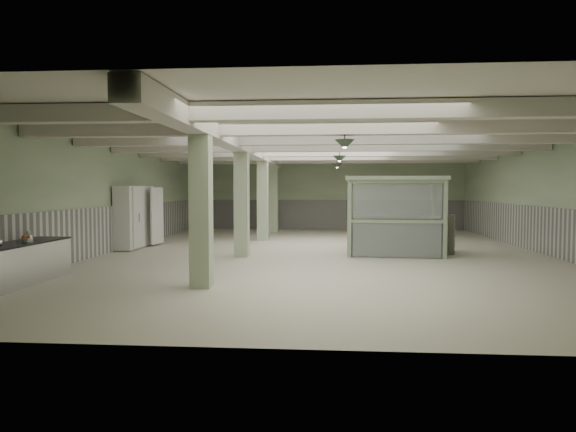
{
  "coord_description": "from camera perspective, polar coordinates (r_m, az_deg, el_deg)",
  "views": [
    {
      "loc": [
        0.16,
        -16.49,
        2.06
      ],
      "look_at": [
        -1.0,
        -1.98,
        1.3
      ],
      "focal_mm": 32.0,
      "sensor_mm": 36.0,
      "label": 1
    }
  ],
  "objects": [
    {
      "name": "beam_f",
      "position": [
        21.53,
        4.16,
        6.61
      ],
      "size": [
        13.9,
        0.35,
        0.32
      ],
      "primitive_type": "cube",
      "color": "beige",
      "rests_on": "ceiling"
    },
    {
      "name": "wall_left",
      "position": [
        17.98,
        -18.91,
        2.0
      ],
      "size": [
        0.02,
        20.0,
        3.6
      ],
      "primitive_type": "cube",
      "color": "#ACC09A",
      "rests_on": "floor"
    },
    {
      "name": "pitcher_far",
      "position": [
        12.55,
        -26.9,
        -2.07
      ],
      "size": [
        0.2,
        0.22,
        0.25
      ],
      "primitive_type": null,
      "rotation": [
        0.0,
        0.0,
        -0.18
      ],
      "color": "#BABABF",
      "rests_on": "prep_counter"
    },
    {
      "name": "beam_g",
      "position": [
        24.03,
        4.2,
        6.23
      ],
      "size": [
        13.9,
        0.35,
        0.32
      ],
      "primitive_type": "cube",
      "color": "beige",
      "rests_on": "ceiling"
    },
    {
      "name": "pendant_mid",
      "position": [
        17.02,
        5.74,
        6.31
      ],
      "size": [
        0.44,
        0.44,
        0.22
      ],
      "primitive_type": "cone",
      "rotation": [
        3.14,
        0.0,
        0.0
      ],
      "color": "#2C3A2D",
      "rests_on": "ceiling"
    },
    {
      "name": "orange_bowl",
      "position": [
        12.56,
        -27.01,
        -2.44
      ],
      "size": [
        0.28,
        0.28,
        0.09
      ],
      "primitive_type": "cylinder",
      "rotation": [
        0.0,
        0.0,
        0.15
      ],
      "color": "#B2B2B7",
      "rests_on": "prep_counter"
    },
    {
      "name": "floor",
      "position": [
        16.62,
        4.0,
        -4.14
      ],
      "size": [
        20.0,
        20.0,
        0.0
      ],
      "primitive_type": "plane",
      "color": "beige",
      "rests_on": "ground"
    },
    {
      "name": "wall_front",
      "position": [
        6.5,
        3.18,
        0.68
      ],
      "size": [
        14.0,
        0.02,
        3.6
      ],
      "primitive_type": "cube",
      "color": "#ACC09A",
      "rests_on": "floor"
    },
    {
      "name": "column_b",
      "position": [
        15.72,
        -5.17,
        2.03
      ],
      "size": [
        0.42,
        0.42,
        3.6
      ],
      "primitive_type": "cube",
      "color": "#AABD98",
      "rests_on": "floor"
    },
    {
      "name": "beam_c",
      "position": [
        14.06,
        3.94,
        8.53
      ],
      "size": [
        13.9,
        0.35,
        0.32
      ],
      "primitive_type": "cube",
      "color": "beige",
      "rests_on": "ceiling"
    },
    {
      "name": "wall_right",
      "position": [
        17.86,
        27.11,
        1.83
      ],
      "size": [
        0.02,
        20.0,
        3.6
      ],
      "primitive_type": "cube",
      "color": "#ACC09A",
      "rests_on": "floor"
    },
    {
      "name": "pendant_front",
      "position": [
        11.54,
        6.31,
        7.89
      ],
      "size": [
        0.44,
        0.44,
        0.22
      ],
      "primitive_type": "cone",
      "rotation": [
        3.14,
        0.0,
        0.0
      ],
      "color": "#2C3A2D",
      "rests_on": "ceiling"
    },
    {
      "name": "walkin_cooler",
      "position": [
        18.79,
        -16.6,
        -0.14
      ],
      "size": [
        0.83,
        2.35,
        2.15
      ],
      "color": "white",
      "rests_on": "floor"
    },
    {
      "name": "wainscot_back",
      "position": [
        26.5,
        4.21,
        0.15
      ],
      "size": [
        13.9,
        0.05,
        1.5
      ],
      "primitive_type": "cube",
      "color": "silver",
      "rests_on": "floor"
    },
    {
      "name": "girder",
      "position": [
        16.75,
        -4.62,
        7.5
      ],
      "size": [
        0.45,
        19.9,
        0.4
      ],
      "primitive_type": "cube",
      "color": "beige",
      "rests_on": "ceiling"
    },
    {
      "name": "beam_b",
      "position": [
        11.57,
        3.81,
        9.73
      ],
      "size": [
        13.9,
        0.35,
        0.32
      ],
      "primitive_type": "cube",
      "color": "beige",
      "rests_on": "ceiling"
    },
    {
      "name": "wainscot_left",
      "position": [
        18.01,
        -18.78,
        -1.34
      ],
      "size": [
        0.05,
        19.9,
        1.5
      ],
      "primitive_type": "cube",
      "color": "silver",
      "rests_on": "floor"
    },
    {
      "name": "column_d",
      "position": [
        24.64,
        -1.63,
        2.39
      ],
      "size": [
        0.42,
        0.42,
        3.6
      ],
      "primitive_type": "cube",
      "color": "#AABD98",
      "rests_on": "floor"
    },
    {
      "name": "column_c",
      "position": [
        20.66,
        -2.83,
        2.27
      ],
      "size": [
        0.42,
        0.42,
        3.6
      ],
      "primitive_type": "cube",
      "color": "#AABD98",
      "rests_on": "floor"
    },
    {
      "name": "filing_cabinet",
      "position": [
        17.09,
        17.33,
        -1.96
      ],
      "size": [
        0.56,
        0.67,
        1.25
      ],
      "primitive_type": "cube",
      "rotation": [
        0.0,
        0.0,
        -0.31
      ],
      "color": "#5E5E4E",
      "rests_on": "floor"
    },
    {
      "name": "guard_booth",
      "position": [
        16.77,
        11.74,
        1.64
      ],
      "size": [
        3.21,
        2.77,
        2.46
      ],
      "rotation": [
        0.0,
        0.0,
        -0.06
      ],
      "color": "gray",
      "rests_on": "floor"
    },
    {
      "name": "column_a",
      "position": [
        10.82,
        -9.65,
        1.57
      ],
      "size": [
        0.42,
        0.42,
        3.6
      ],
      "primitive_type": "cube",
      "color": "#AABD98",
      "rests_on": "floor"
    },
    {
      "name": "beam_e",
      "position": [
        19.04,
        4.11,
        7.08
      ],
      "size": [
        13.9,
        0.35,
        0.32
      ],
      "primitive_type": "cube",
      "color": "beige",
      "rests_on": "ceiling"
    },
    {
      "name": "pendant_back",
      "position": [
        22.01,
        5.47,
        5.56
      ],
      "size": [
        0.44,
        0.44,
        0.22
      ],
      "primitive_type": "cone",
      "rotation": [
        3.14,
        0.0,
        0.0
      ],
      "color": "#2C3A2D",
      "rests_on": "ceiling"
    },
    {
      "name": "beam_d",
      "position": [
        16.55,
        4.04,
        7.7
      ],
      "size": [
        13.9,
        0.35,
        0.32
      ],
      "primitive_type": "cube",
      "color": "beige",
      "rests_on": "ceiling"
    },
    {
      "name": "wainscot_right",
      "position": [
        17.89,
        26.96,
        -1.53
      ],
      "size": [
        0.05,
        19.9,
        1.5
      ],
      "primitive_type": "cube",
      "color": "silver",
      "rests_on": "floor"
    },
    {
      "name": "ceiling",
      "position": [
        16.56,
        4.04,
        8.32
      ],
      "size": [
        14.0,
        20.0,
        0.02
      ],
      "primitive_type": "cube",
      "color": "silver",
      "rests_on": "wall_back"
    },
    {
      "name": "beam_a",
      "position": [
        9.09,
        3.6,
        11.58
      ],
      "size": [
        13.9,
        0.35,
        0.32
      ],
      "primitive_type": "cube",
      "color": "beige",
      "rests_on": "ceiling"
    },
    {
      "name": "wall_back",
      "position": [
        26.49,
        4.22,
        2.42
      ],
      "size": [
        14.0,
        0.02,
        3.6
      ],
      "primitive_type": "cube",
      "color": "#ACC09A",
      "rests_on": "floor"
    }
  ]
}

